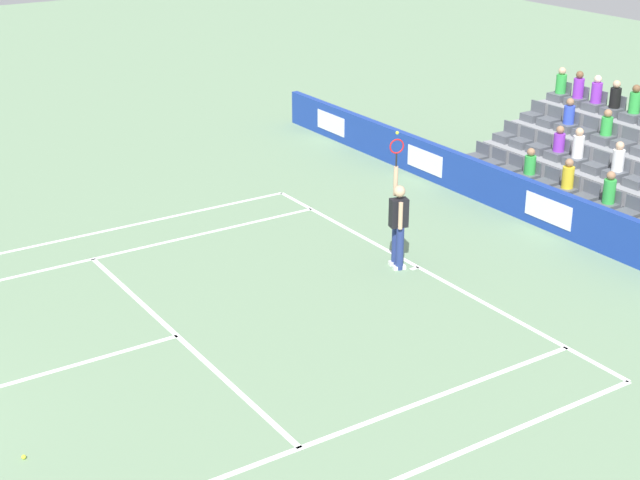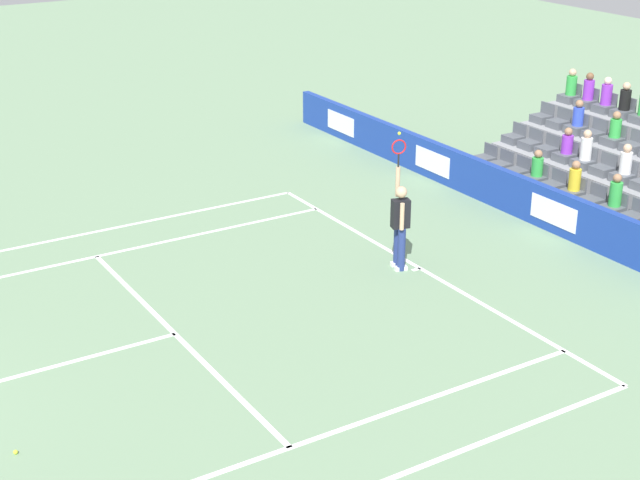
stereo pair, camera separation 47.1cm
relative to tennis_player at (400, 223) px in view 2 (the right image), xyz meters
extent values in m
cube|color=white|center=(-0.27, -0.36, -0.99)|extent=(10.97, 0.10, 0.01)
cube|color=white|center=(-0.27, 5.13, -0.99)|extent=(8.23, 0.10, 0.01)
cube|color=white|center=(3.84, 5.59, -0.99)|extent=(0.10, 11.89, 0.01)
cube|color=white|center=(-4.39, 5.59, -0.99)|extent=(0.10, 11.89, 0.01)
cube|color=white|center=(5.21, 5.59, -0.99)|extent=(0.10, 11.89, 0.01)
cube|color=white|center=(-0.27, -0.26, -0.99)|extent=(0.10, 0.20, 0.01)
cube|color=#193899|center=(-0.27, -4.17, -0.50)|extent=(21.97, 0.20, 0.99)
cube|color=white|center=(-0.27, -4.06, -0.50)|extent=(1.41, 0.01, 0.55)
cube|color=white|center=(4.12, -4.06, -0.50)|extent=(1.41, 0.01, 0.55)
cube|color=white|center=(8.51, -4.06, -0.50)|extent=(1.41, 0.01, 0.55)
cylinder|color=navy|center=(-0.12, 0.03, -0.54)|extent=(0.16, 0.16, 0.90)
cylinder|color=navy|center=(0.11, -0.03, -0.54)|extent=(0.16, 0.16, 0.90)
cube|color=white|center=(-0.12, 0.03, -0.95)|extent=(0.19, 0.28, 0.08)
cube|color=white|center=(0.11, -0.03, -0.95)|extent=(0.19, 0.28, 0.08)
cube|color=black|center=(-0.01, 0.00, 0.21)|extent=(0.31, 0.41, 0.60)
sphere|color=#D3A884|center=(-0.01, 0.00, 0.67)|extent=(0.24, 0.24, 0.24)
cylinder|color=#D3A884|center=(0.20, -0.06, 0.82)|extent=(0.09, 0.09, 0.62)
cylinder|color=#D3A884|center=(-0.21, 0.11, 0.23)|extent=(0.09, 0.09, 0.56)
cylinder|color=black|center=(0.20, -0.06, 1.27)|extent=(0.04, 0.04, 0.28)
torus|color=red|center=(0.20, -0.06, 1.55)|extent=(0.11, 0.31, 0.31)
sphere|color=#D1E533|center=(0.20, -0.06, 1.83)|extent=(0.07, 0.07, 0.07)
cube|color=gray|center=(-0.27, -5.24, -0.78)|extent=(8.06, 0.95, 0.42)
cube|color=#545960|center=(-1.51, -5.24, -0.47)|extent=(0.48, 0.44, 0.20)
cube|color=#545960|center=(-0.89, -5.24, -0.47)|extent=(0.48, 0.44, 0.20)
cube|color=#545960|center=(-0.89, -5.44, -0.22)|extent=(0.48, 0.04, 0.30)
cube|color=#545960|center=(-0.27, -5.24, -0.47)|extent=(0.48, 0.44, 0.20)
cube|color=#545960|center=(-0.27, -5.44, -0.22)|extent=(0.48, 0.04, 0.30)
cube|color=#545960|center=(0.35, -5.24, -0.47)|extent=(0.48, 0.44, 0.20)
cube|color=#545960|center=(0.35, -5.44, -0.22)|extent=(0.48, 0.04, 0.30)
cube|color=#545960|center=(0.97, -5.24, -0.47)|extent=(0.48, 0.44, 0.20)
cube|color=#545960|center=(0.97, -5.44, -0.22)|extent=(0.48, 0.04, 0.30)
cube|color=#545960|center=(1.59, -5.24, -0.47)|extent=(0.48, 0.44, 0.20)
cube|color=#545960|center=(1.59, -5.44, -0.22)|extent=(0.48, 0.04, 0.30)
cube|color=#545960|center=(2.21, -5.24, -0.47)|extent=(0.48, 0.44, 0.20)
cube|color=#545960|center=(2.21, -5.44, -0.22)|extent=(0.48, 0.04, 0.30)
cube|color=#545960|center=(2.83, -5.24, -0.47)|extent=(0.48, 0.44, 0.20)
cube|color=#545960|center=(2.83, -5.44, -0.22)|extent=(0.48, 0.04, 0.30)
cube|color=#545960|center=(3.45, -5.24, -0.47)|extent=(0.48, 0.44, 0.20)
cube|color=#545960|center=(3.45, -5.44, -0.22)|extent=(0.48, 0.04, 0.30)
cube|color=gray|center=(-0.27, -6.19, -0.57)|extent=(8.06, 0.95, 0.84)
cube|color=#545960|center=(-0.27, -6.19, -0.05)|extent=(0.48, 0.44, 0.20)
cube|color=#545960|center=(-0.27, -6.39, 0.20)|extent=(0.48, 0.04, 0.30)
cube|color=#545960|center=(0.35, -6.19, -0.05)|extent=(0.48, 0.44, 0.20)
cube|color=#545960|center=(0.35, -6.39, 0.20)|extent=(0.48, 0.04, 0.30)
cube|color=#545960|center=(0.97, -6.19, -0.05)|extent=(0.48, 0.44, 0.20)
cube|color=#545960|center=(0.97, -6.39, 0.20)|extent=(0.48, 0.04, 0.30)
cube|color=#545960|center=(1.59, -6.19, -0.05)|extent=(0.48, 0.44, 0.20)
cube|color=#545960|center=(1.59, -6.39, 0.20)|extent=(0.48, 0.04, 0.30)
cube|color=#545960|center=(2.21, -6.19, -0.05)|extent=(0.48, 0.44, 0.20)
cube|color=#545960|center=(2.21, -6.39, 0.20)|extent=(0.48, 0.04, 0.30)
cube|color=#545960|center=(2.83, -6.19, -0.05)|extent=(0.48, 0.44, 0.20)
cube|color=#545960|center=(2.83, -6.39, 0.20)|extent=(0.48, 0.04, 0.30)
cube|color=#545960|center=(3.45, -6.19, -0.05)|extent=(0.48, 0.44, 0.20)
cube|color=#545960|center=(3.45, -6.39, 0.20)|extent=(0.48, 0.04, 0.30)
cube|color=#545960|center=(0.35, -7.14, 0.37)|extent=(0.48, 0.44, 0.20)
cube|color=#545960|center=(0.35, -7.34, 0.62)|extent=(0.48, 0.04, 0.30)
cube|color=#545960|center=(0.97, -7.14, 0.37)|extent=(0.48, 0.44, 0.20)
cube|color=#545960|center=(0.97, -7.34, 0.62)|extent=(0.48, 0.04, 0.30)
cube|color=#545960|center=(1.59, -7.14, 0.37)|extent=(0.48, 0.44, 0.20)
cube|color=#545960|center=(1.59, -7.34, 0.62)|extent=(0.48, 0.04, 0.30)
cube|color=#545960|center=(2.21, -7.14, 0.37)|extent=(0.48, 0.44, 0.20)
cube|color=#545960|center=(2.21, -7.34, 0.62)|extent=(0.48, 0.04, 0.30)
cube|color=#545960|center=(2.83, -7.14, 0.37)|extent=(0.48, 0.44, 0.20)
cube|color=#545960|center=(2.83, -7.34, 0.62)|extent=(0.48, 0.04, 0.30)
cube|color=#545960|center=(3.45, -7.14, 0.37)|extent=(0.48, 0.44, 0.20)
cube|color=#545960|center=(3.45, -7.34, 0.62)|extent=(0.48, 0.04, 0.30)
cube|color=#545960|center=(1.59, -8.09, 0.79)|extent=(0.48, 0.44, 0.20)
cube|color=#545960|center=(1.59, -8.29, 1.04)|extent=(0.48, 0.04, 0.30)
cube|color=#545960|center=(2.21, -8.09, 0.79)|extent=(0.48, 0.44, 0.20)
cube|color=#545960|center=(2.21, -8.29, 1.04)|extent=(0.48, 0.04, 0.30)
cube|color=#545960|center=(2.83, -8.09, 0.79)|extent=(0.48, 0.44, 0.20)
cube|color=#545960|center=(2.83, -8.29, 1.04)|extent=(0.48, 0.04, 0.30)
cube|color=#545960|center=(3.45, -8.09, 0.79)|extent=(0.48, 0.44, 0.20)
cube|color=#545960|center=(3.45, -8.29, 1.04)|extent=(0.48, 0.04, 0.30)
cylinder|color=purple|center=(2.83, -8.14, 1.15)|extent=(0.28, 0.28, 0.52)
sphere|color=brown|center=(2.83, -8.14, 1.51)|extent=(0.20, 0.20, 0.20)
cylinder|color=green|center=(3.45, -8.14, 1.14)|extent=(0.28, 0.28, 0.51)
sphere|color=#D3A884|center=(3.45, -8.14, 1.50)|extent=(0.20, 0.20, 0.20)
cylinder|color=green|center=(1.59, -5.29, -0.14)|extent=(0.28, 0.28, 0.46)
sphere|color=#9E7251|center=(1.59, -5.29, 0.18)|extent=(0.20, 0.20, 0.20)
cylinder|color=purple|center=(1.59, -6.24, 0.27)|extent=(0.28, 0.28, 0.45)
sphere|color=#9E7251|center=(1.59, -6.24, 0.60)|extent=(0.20, 0.20, 0.20)
cylinder|color=white|center=(0.97, -6.24, 0.32)|extent=(0.28, 0.28, 0.55)
sphere|color=#D3A884|center=(0.97, -6.24, 0.69)|extent=(0.20, 0.20, 0.20)
cylinder|color=black|center=(1.59, -8.14, 1.14)|extent=(0.28, 0.28, 0.51)
sphere|color=#D3A884|center=(1.59, -8.14, 1.50)|extent=(0.20, 0.20, 0.20)
cylinder|color=white|center=(-0.27, -6.24, 0.30)|extent=(0.28, 0.28, 0.51)
sphere|color=#D3A884|center=(-0.27, -6.24, 0.66)|extent=(0.20, 0.20, 0.20)
cylinder|color=green|center=(0.97, -7.19, 0.69)|extent=(0.28, 0.28, 0.45)
sphere|color=#9E7251|center=(0.97, -7.19, 1.02)|extent=(0.20, 0.20, 0.20)
cylinder|color=green|center=(-0.89, -5.29, -0.10)|extent=(0.28, 0.28, 0.55)
sphere|color=#9E7251|center=(-0.89, -5.29, 0.28)|extent=(0.20, 0.20, 0.20)
cylinder|color=yellow|center=(0.35, -5.29, -0.11)|extent=(0.28, 0.28, 0.52)
sphere|color=#9E7251|center=(0.35, -5.29, 0.24)|extent=(0.20, 0.20, 0.20)
cylinder|color=purple|center=(2.21, -8.14, 1.15)|extent=(0.28, 0.28, 0.52)
sphere|color=beige|center=(2.21, -8.14, 1.51)|extent=(0.20, 0.20, 0.20)
cylinder|color=blue|center=(2.21, -7.19, 0.70)|extent=(0.28, 0.28, 0.47)
sphere|color=#9E7251|center=(2.21, -7.19, 1.04)|extent=(0.20, 0.20, 0.20)
sphere|color=#D1E533|center=(-2.45, 8.57, -0.96)|extent=(0.07, 0.07, 0.07)
camera|label=1|loc=(-14.37, 11.33, 7.12)|focal=53.96mm
camera|label=2|loc=(-14.62, 10.93, 7.12)|focal=53.96mm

